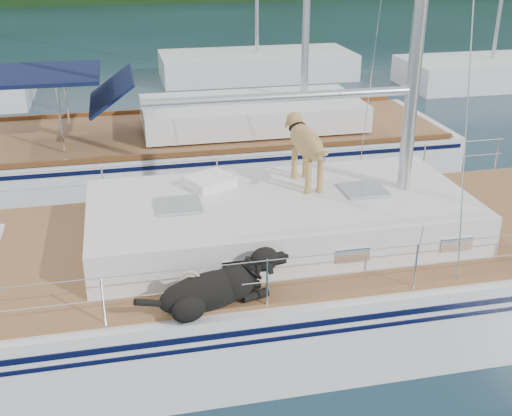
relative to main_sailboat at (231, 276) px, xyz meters
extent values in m
plane|color=black|center=(-0.10, 0.01, -0.68)|extent=(120.00, 120.00, 0.00)
cube|color=white|center=(-0.10, 0.01, -0.18)|extent=(12.00, 3.80, 1.40)
cube|color=#99693D|center=(-0.10, 0.01, 0.55)|extent=(11.52, 3.50, 0.06)
cube|color=white|center=(0.70, 0.01, 0.86)|extent=(5.20, 2.50, 0.55)
cylinder|color=silver|center=(0.70, 0.01, 2.53)|extent=(3.60, 0.12, 0.12)
cylinder|color=silver|center=(-0.10, -1.74, 1.14)|extent=(10.56, 0.01, 0.01)
cylinder|color=silver|center=(-0.10, 1.75, 1.14)|extent=(10.56, 0.01, 0.01)
cube|color=#1B3EA8|center=(-1.08, 1.31, 0.61)|extent=(0.71, 0.53, 0.05)
cube|color=white|center=(-0.18, 0.61, 1.21)|extent=(0.77, 0.72, 0.16)
torus|color=beige|center=(-0.75, -1.66, 0.94)|extent=(0.34, 0.17, 0.33)
cube|color=white|center=(0.32, 5.77, -0.23)|extent=(11.00, 3.50, 1.30)
cube|color=#99693D|center=(0.32, 5.77, 0.42)|extent=(10.56, 3.29, 0.06)
cube|color=white|center=(1.52, 5.77, 0.77)|extent=(4.80, 2.30, 0.55)
cube|color=#0D1638|center=(-2.88, 5.77, 1.82)|extent=(2.40, 2.30, 0.08)
cube|color=white|center=(3.90, 16.01, -0.28)|extent=(7.20, 3.00, 1.10)
cube|color=white|center=(11.90, 13.01, -0.28)|extent=(6.40, 3.00, 1.10)
camera|label=1|loc=(-1.36, -7.83, 4.50)|focal=45.00mm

